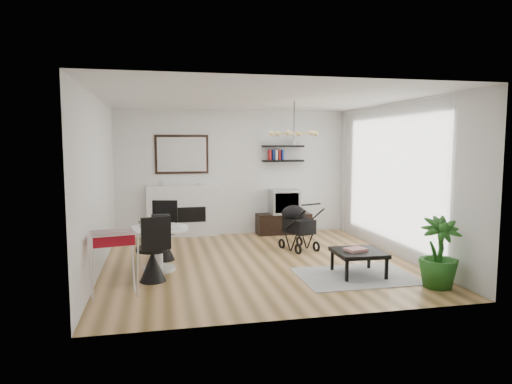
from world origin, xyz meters
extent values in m
plane|color=brown|center=(0.00, 0.00, 0.00)|extent=(5.00, 5.00, 0.00)
plane|color=white|center=(0.00, 0.00, 2.70)|extent=(5.00, 5.00, 0.00)
plane|color=white|center=(0.00, 2.50, 1.35)|extent=(5.00, 0.00, 5.00)
plane|color=white|center=(-2.50, 0.00, 1.35)|extent=(0.00, 5.00, 5.00)
plane|color=white|center=(2.50, 0.00, 1.35)|extent=(0.00, 5.00, 5.00)
cube|color=white|center=(2.40, 0.20, 1.35)|extent=(0.04, 3.60, 2.60)
cube|color=white|center=(-1.10, 2.42, 0.55)|extent=(1.50, 0.15, 1.10)
cube|color=black|center=(-1.10, 2.36, 0.48)|extent=(0.95, 0.06, 0.32)
cube|color=black|center=(-1.10, 2.48, 1.75)|extent=(1.12, 0.03, 0.82)
cube|color=white|center=(-1.10, 2.46, 1.75)|extent=(1.02, 0.01, 0.72)
cube|color=black|center=(1.08, 2.37, 1.60)|extent=(0.90, 0.25, 0.04)
cube|color=black|center=(1.08, 2.37, 1.92)|extent=(0.90, 0.25, 0.04)
cube|color=black|center=(1.08, 2.28, 0.22)|extent=(1.19, 0.42, 0.45)
cube|color=#B0B0B3|center=(1.08, 2.28, 0.72)|extent=(0.61, 0.54, 0.54)
cube|color=black|center=(1.08, 2.02, 0.72)|extent=(0.52, 0.01, 0.43)
cylinder|color=white|center=(-1.61, -0.13, 0.03)|extent=(0.50, 0.50, 0.05)
cylinder|color=white|center=(-1.61, -0.13, 0.35)|extent=(0.13, 0.13, 0.59)
cylinder|color=white|center=(-1.61, -0.13, 0.66)|extent=(0.93, 0.93, 0.04)
imported|color=black|center=(-1.70, -0.15, 0.69)|extent=(0.34, 0.29, 0.02)
cube|color=black|center=(-1.57, 0.06, 0.77)|extent=(0.29, 0.19, 0.17)
cube|color=white|center=(-1.49, -0.22, 0.69)|extent=(0.41, 0.36, 0.01)
cylinder|color=white|center=(-1.89, -0.04, 0.73)|extent=(0.06, 0.06, 0.10)
cylinder|color=black|center=(-1.54, 0.50, 0.49)|extent=(0.48, 0.48, 0.05)
cone|color=black|center=(-1.54, 0.50, 0.23)|extent=(0.39, 0.39, 0.45)
cube|color=black|center=(-1.49, 0.72, 0.76)|extent=(0.43, 0.14, 0.49)
cylinder|color=black|center=(-1.70, -0.69, 0.47)|extent=(0.46, 0.46, 0.05)
cone|color=black|center=(-1.70, -0.69, 0.22)|extent=(0.38, 0.38, 0.44)
cube|color=black|center=(-1.64, -0.89, 0.73)|extent=(0.41, 0.16, 0.47)
cube|color=maroon|center=(-2.18, -1.30, 0.77)|extent=(0.55, 0.38, 0.14)
cube|color=black|center=(0.95, 0.75, 0.45)|extent=(0.54, 0.66, 0.26)
ellipsoid|color=black|center=(0.90, 0.91, 0.66)|extent=(0.45, 0.45, 0.32)
cylinder|color=black|center=(1.06, 0.41, 0.89)|extent=(0.40, 0.16, 0.03)
torus|color=black|center=(0.67, 0.93, 0.08)|extent=(0.11, 0.20, 0.20)
torus|color=black|center=(1.06, 1.07, 0.08)|extent=(0.11, 0.20, 0.20)
torus|color=black|center=(0.84, 0.43, 0.08)|extent=(0.11, 0.20, 0.20)
torus|color=black|center=(1.23, 0.57, 0.08)|extent=(0.11, 0.20, 0.20)
cube|color=#A4A4A4|center=(1.26, -1.09, 0.01)|extent=(1.70, 1.23, 0.01)
cube|color=black|center=(1.33, -1.03, 0.35)|extent=(0.73, 0.73, 0.06)
cube|color=black|center=(1.01, -1.33, 0.16)|extent=(0.04, 0.04, 0.30)
cube|color=black|center=(1.62, -1.35, 0.16)|extent=(0.04, 0.04, 0.30)
cube|color=black|center=(1.03, -0.72, 0.16)|extent=(0.04, 0.04, 0.30)
cube|color=black|center=(1.64, -0.74, 0.16)|extent=(0.04, 0.04, 0.30)
cube|color=#B7332D|center=(1.27, -1.05, 0.40)|extent=(0.34, 0.30, 0.04)
imported|color=#205819|center=(2.15, -1.80, 0.49)|extent=(0.63, 0.63, 0.98)
camera|label=1|loc=(-1.59, -7.27, 1.98)|focal=32.00mm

